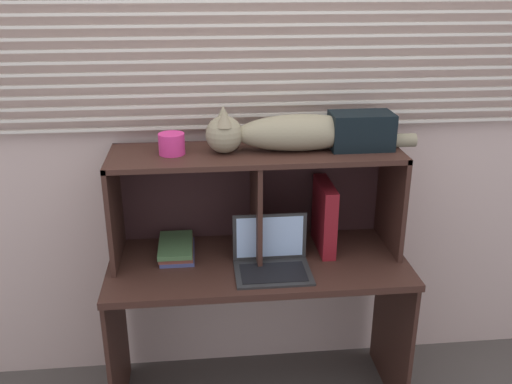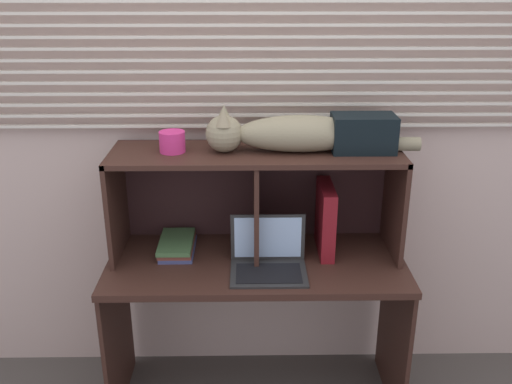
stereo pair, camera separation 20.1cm
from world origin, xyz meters
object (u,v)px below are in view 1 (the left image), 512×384
Objects in this scene: laptop at (272,259)px; storage_box at (361,131)px; book_stack at (177,248)px; small_basket at (172,144)px; cat at (287,133)px; binder_upright at (324,216)px.

laptop is 1.20× the size of storage_box.
laptop is 0.44m from book_stack.
laptop is 2.93× the size of small_basket.
book_stack is (-0.48, 0.01, -0.52)m from cat.
laptop is at bearing -156.46° from storage_box.
cat reaches higher than small_basket.
book_stack is at bearing 129.89° from small_basket.
binder_upright is at bearing 180.00° from storage_box.
small_basket is (-0.65, 0.00, 0.36)m from binder_upright.
book_stack is 1.00× the size of storage_box.
book_stack is at bearing 179.51° from binder_upright.
laptop reaches higher than book_stack.
binder_upright is 1.18× the size of book_stack.
cat is 3.41× the size of storage_box.
storage_box reaches higher than book_stack.
cat is at bearing -180.00° from binder_upright.
binder_upright is 2.87× the size of small_basket.
laptop is 1.21× the size of book_stack.
laptop is at bearing -23.52° from small_basket.
cat is 0.32m from storage_box.
cat is 8.32× the size of small_basket.
storage_box reaches higher than binder_upright.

